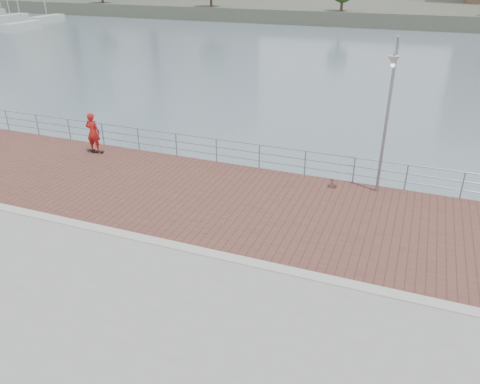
% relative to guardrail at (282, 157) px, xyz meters
% --- Properties ---
extents(water, '(400.00, 400.00, 0.00)m').
position_rel_guardrail_xyz_m(water, '(-0.00, -7.00, -2.69)').
color(water, slate).
rests_on(water, ground).
extents(brick_lane, '(40.00, 6.80, 0.02)m').
position_rel_guardrail_xyz_m(brick_lane, '(-0.00, -3.40, -0.68)').
color(brick_lane, brown).
rests_on(brick_lane, seawall).
extents(curb, '(40.00, 0.40, 0.06)m').
position_rel_guardrail_xyz_m(curb, '(-0.00, -7.00, -0.66)').
color(curb, '#B7B5AD').
rests_on(curb, seawall).
extents(far_shore, '(320.00, 95.00, 2.50)m').
position_rel_guardrail_xyz_m(far_shore, '(-0.00, 115.50, -1.44)').
color(far_shore, '#4C5142').
rests_on(far_shore, ground).
extents(guardrail, '(39.06, 0.06, 1.13)m').
position_rel_guardrail_xyz_m(guardrail, '(0.00, 0.00, 0.00)').
color(guardrail, '#8C9EA8').
rests_on(guardrail, brick_lane).
extents(street_lamp, '(0.42, 1.22, 5.73)m').
position_rel_guardrail_xyz_m(street_lamp, '(4.11, -0.92, 3.38)').
color(street_lamp, gray).
rests_on(street_lamp, brick_lane).
extents(skateboard, '(0.82, 0.28, 0.09)m').
position_rel_guardrail_xyz_m(skateboard, '(-8.93, -1.08, -0.60)').
color(skateboard, black).
rests_on(skateboard, brick_lane).
extents(skateboarder, '(0.72, 0.51, 1.88)m').
position_rel_guardrail_xyz_m(skateboarder, '(-8.93, -1.08, 0.35)').
color(skateboarder, '#B01A17').
rests_on(skateboarder, skateboard).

